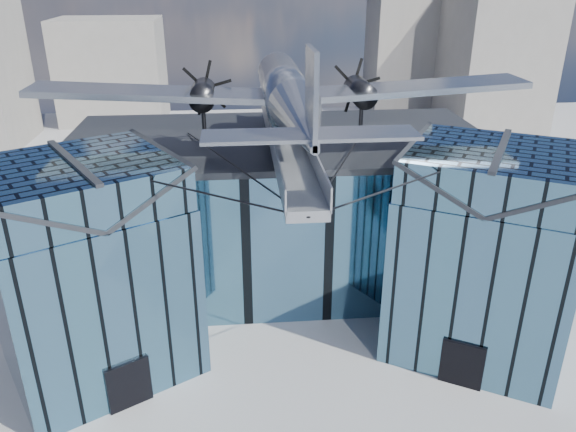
{
  "coord_description": "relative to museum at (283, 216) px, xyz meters",
  "views": [
    {
      "loc": [
        -2.63,
        -27.08,
        20.09
      ],
      "look_at": [
        0.0,
        2.0,
        7.2
      ],
      "focal_mm": 35.0,
      "sensor_mm": 36.0,
      "label": 1
    }
  ],
  "objects": [
    {
      "name": "bg_towers",
      "position": [
        1.45,
        44.67,
        4.47
      ],
      "size": [
        77.0,
        24.5,
        26.0
      ],
      "color": "gray",
      "rests_on": "ground"
    },
    {
      "name": "museum",
      "position": [
        0.0,
        0.0,
        0.0
      ],
      "size": [
        32.88,
        24.5,
        17.6
      ],
      "color": "teal",
      "rests_on": "ground"
    },
    {
      "name": "ground_plane",
      "position": [
        -0.0,
        -5.82,
        -5.54
      ],
      "size": [
        120.0,
        120.0,
        0.0
      ],
      "primitive_type": "plane",
      "color": "gray"
    }
  ]
}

